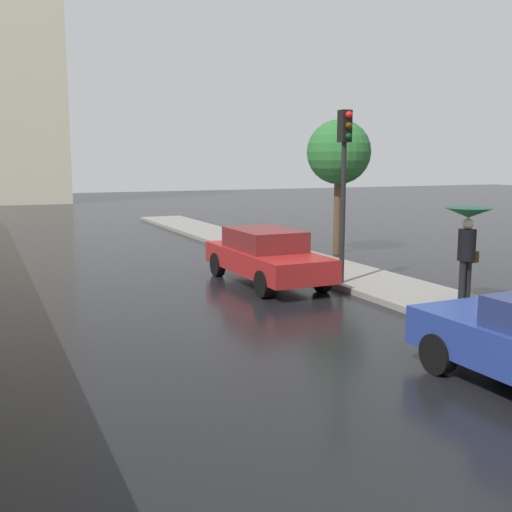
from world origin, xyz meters
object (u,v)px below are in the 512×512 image
(pedestrian_with_umbrella_far, at_px, (468,229))
(traffic_light, at_px, (344,164))
(street_tree_near, at_px, (339,153))
(car_red_mid_road, at_px, (266,255))

(pedestrian_with_umbrella_far, bearing_deg, traffic_light, 108.84)
(traffic_light, height_order, street_tree_near, street_tree_near)
(pedestrian_with_umbrella_far, distance_m, traffic_light, 3.31)
(car_red_mid_road, relative_size, street_tree_near, 1.00)
(pedestrian_with_umbrella_far, bearing_deg, street_tree_near, 70.38)
(car_red_mid_road, height_order, pedestrian_with_umbrella_far, pedestrian_with_umbrella_far)
(car_red_mid_road, xyz_separation_m, street_tree_near, (4.31, 3.50, 2.63))
(pedestrian_with_umbrella_far, height_order, traffic_light, traffic_light)
(traffic_light, relative_size, street_tree_near, 0.93)
(traffic_light, xyz_separation_m, street_tree_near, (2.88, 4.85, 0.33))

